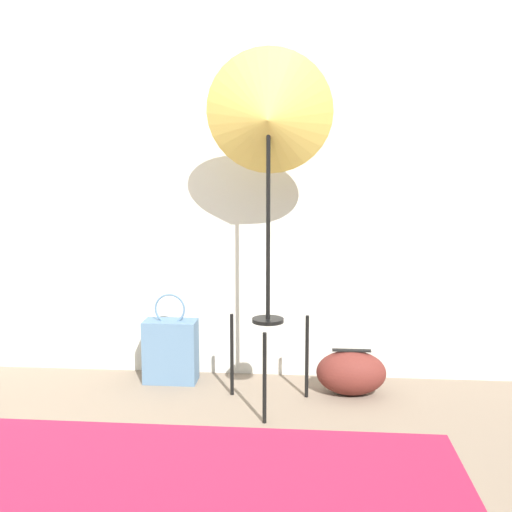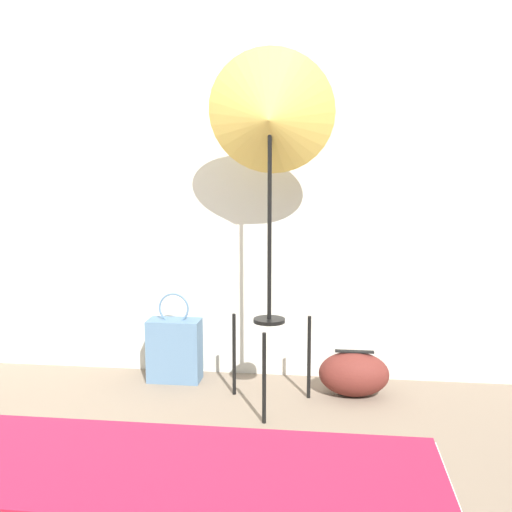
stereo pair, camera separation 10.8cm
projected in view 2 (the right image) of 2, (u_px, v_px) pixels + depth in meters
name	position (u px, v px, depth m)	size (l,w,h in m)	color
wall_back	(209.00, 159.00, 3.54)	(8.00, 0.05, 2.60)	beige
photo_umbrella	(270.00, 121.00, 2.98)	(0.65, 0.43, 1.84)	black
tote_bag	(175.00, 349.00, 3.53)	(0.31, 0.16, 0.53)	slate
duffel_bag	(354.00, 374.00, 3.30)	(0.39, 0.25, 0.26)	#5B231E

